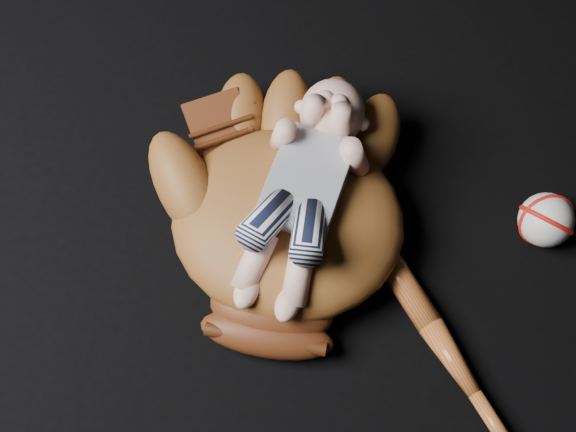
% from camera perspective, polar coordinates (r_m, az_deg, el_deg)
% --- Properties ---
extents(baseball_glove, '(0.44, 0.50, 0.15)m').
position_cam_1_polar(baseball_glove, '(1.17, -0.03, 0.02)').
color(baseball_glove, brown).
rests_on(baseball_glove, ground).
extents(newborn_baby, '(0.21, 0.39, 0.15)m').
position_cam_1_polar(newborn_baby, '(1.13, 0.88, 1.43)').
color(newborn_baby, '#E6AA94').
rests_on(newborn_baby, baseball_glove).
extents(baseball_bat, '(0.30, 0.35, 0.04)m').
position_cam_1_polar(baseball_bat, '(1.18, 10.74, -8.64)').
color(baseball_bat, '#AB5221').
rests_on(baseball_bat, ground).
extents(baseball, '(0.08, 0.08, 0.08)m').
position_cam_1_polar(baseball, '(1.27, 17.88, -0.27)').
color(baseball, silver).
rests_on(baseball, ground).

